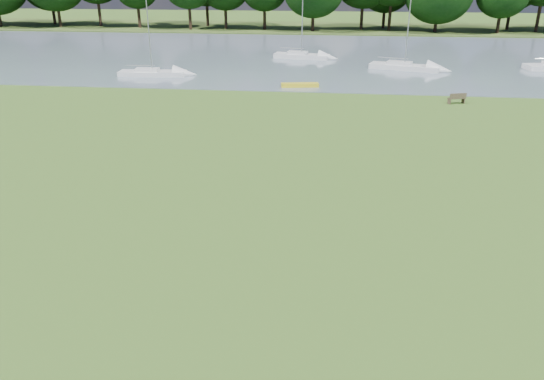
# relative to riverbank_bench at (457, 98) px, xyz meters

# --- Properties ---
(ground) EXTENTS (220.00, 220.00, 0.00)m
(ground) POSITION_rel_riverbank_bench_xyz_m (-11.60, -19.40, -0.42)
(ground) COLOR #5B722C
(river) EXTENTS (220.00, 40.00, 0.10)m
(river) POSITION_rel_riverbank_bench_xyz_m (-11.60, 22.60, -0.42)
(river) COLOR slate
(river) RESTS_ON ground
(far_bank) EXTENTS (220.00, 20.00, 0.40)m
(far_bank) POSITION_rel_riverbank_bench_xyz_m (-11.60, 52.60, -0.42)
(far_bank) COLOR #4C6626
(far_bank) RESTS_ON ground
(riverbank_bench) EXTENTS (1.43, 0.82, 0.84)m
(riverbank_bench) POSITION_rel_riverbank_bench_xyz_m (0.00, 0.00, 0.00)
(riverbank_bench) COLOR brown
(riverbank_bench) RESTS_ON ground
(kayak) EXTENTS (3.34, 1.30, 0.33)m
(kayak) POSITION_rel_riverbank_bench_xyz_m (-12.36, 4.60, -0.21)
(kayak) COLOR yellow
(kayak) RESTS_ON river
(sailboat_0) EXTENTS (6.47, 2.90, 7.35)m
(sailboat_0) POSITION_rel_riverbank_bench_xyz_m (-13.29, 20.21, 0.07)
(sailboat_0) COLOR silver
(sailboat_0) RESTS_ON river
(sailboat_1) EXTENTS (6.45, 2.26, 7.75)m
(sailboat_1) POSITION_rel_riverbank_bench_xyz_m (-26.89, 8.20, 0.02)
(sailboat_1) COLOR silver
(sailboat_1) RESTS_ON river
(sailboat_4) EXTENTS (7.20, 4.02, 8.28)m
(sailboat_4) POSITION_rel_riverbank_bench_xyz_m (-2.42, 14.39, 0.06)
(sailboat_4) COLOR silver
(sailboat_4) RESTS_ON river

